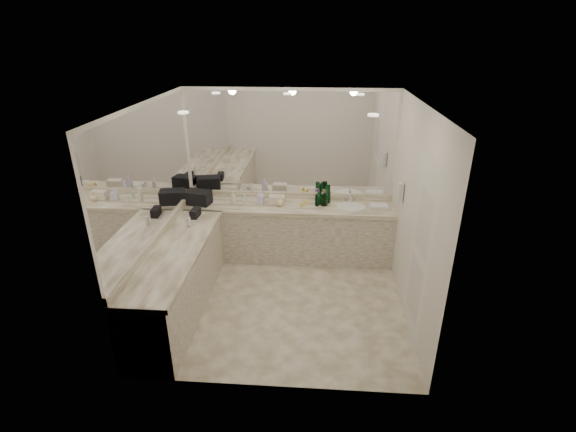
# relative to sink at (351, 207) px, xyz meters

# --- Properties ---
(floor) EXTENTS (3.20, 3.20, 0.00)m
(floor) POSITION_rel_sink_xyz_m (-0.95, -1.20, -0.90)
(floor) COLOR beige
(floor) RESTS_ON ground
(ceiling) EXTENTS (3.20, 3.20, 0.00)m
(ceiling) POSITION_rel_sink_xyz_m (-0.95, -1.20, 1.71)
(ceiling) COLOR white
(ceiling) RESTS_ON floor
(wall_back) EXTENTS (3.20, 0.02, 2.60)m
(wall_back) POSITION_rel_sink_xyz_m (-0.95, 0.30, 0.41)
(wall_back) COLOR silver
(wall_back) RESTS_ON floor
(wall_left) EXTENTS (0.02, 3.00, 2.60)m
(wall_left) POSITION_rel_sink_xyz_m (-2.55, -1.20, 0.41)
(wall_left) COLOR silver
(wall_left) RESTS_ON floor
(wall_right) EXTENTS (0.02, 3.00, 2.60)m
(wall_right) POSITION_rel_sink_xyz_m (0.65, -1.20, 0.41)
(wall_right) COLOR silver
(wall_right) RESTS_ON floor
(vanity_back_base) EXTENTS (3.20, 0.60, 0.84)m
(vanity_back_base) POSITION_rel_sink_xyz_m (-0.95, 0.00, -0.48)
(vanity_back_base) COLOR silver
(vanity_back_base) RESTS_ON floor
(vanity_back_top) EXTENTS (3.20, 0.64, 0.06)m
(vanity_back_top) POSITION_rel_sink_xyz_m (-0.95, -0.01, -0.03)
(vanity_back_top) COLOR #EDE5C8
(vanity_back_top) RESTS_ON vanity_back_base
(vanity_left_base) EXTENTS (0.60, 2.40, 0.84)m
(vanity_left_base) POSITION_rel_sink_xyz_m (-2.25, -1.50, -0.48)
(vanity_left_base) COLOR silver
(vanity_left_base) RESTS_ON floor
(vanity_left_top) EXTENTS (0.64, 2.42, 0.06)m
(vanity_left_top) POSITION_rel_sink_xyz_m (-2.24, -1.50, -0.03)
(vanity_left_top) COLOR #EDE5C8
(vanity_left_top) RESTS_ON vanity_left_base
(backsplash_back) EXTENTS (3.20, 0.04, 0.10)m
(backsplash_back) POSITION_rel_sink_xyz_m (-0.95, 0.28, 0.05)
(backsplash_back) COLOR #EDE5C8
(backsplash_back) RESTS_ON vanity_back_top
(backsplash_left) EXTENTS (0.04, 3.00, 0.10)m
(backsplash_left) POSITION_rel_sink_xyz_m (-2.53, -1.20, 0.05)
(backsplash_left) COLOR #EDE5C8
(backsplash_left) RESTS_ON vanity_left_top
(mirror_back) EXTENTS (3.12, 0.01, 1.55)m
(mirror_back) POSITION_rel_sink_xyz_m (-0.95, 0.29, 0.88)
(mirror_back) COLOR white
(mirror_back) RESTS_ON wall_back
(mirror_left) EXTENTS (0.01, 2.92, 1.55)m
(mirror_left) POSITION_rel_sink_xyz_m (-2.54, -1.20, 0.88)
(mirror_left) COLOR white
(mirror_left) RESTS_ON wall_left
(sink) EXTENTS (0.44, 0.44, 0.03)m
(sink) POSITION_rel_sink_xyz_m (0.00, 0.00, 0.00)
(sink) COLOR white
(sink) RESTS_ON vanity_back_top
(faucet) EXTENTS (0.24, 0.16, 0.14)m
(faucet) POSITION_rel_sink_xyz_m (0.00, 0.21, 0.07)
(faucet) COLOR silver
(faucet) RESTS_ON vanity_back_top
(wall_phone) EXTENTS (0.06, 0.10, 0.24)m
(wall_phone) POSITION_rel_sink_xyz_m (0.61, -0.50, 0.46)
(wall_phone) COLOR white
(wall_phone) RESTS_ON wall_right
(door) EXTENTS (0.02, 0.82, 2.10)m
(door) POSITION_rel_sink_xyz_m (0.64, -1.70, 0.16)
(door) COLOR white
(door) RESTS_ON wall_right
(black_toiletry_bag) EXTENTS (0.42, 0.31, 0.22)m
(black_toiletry_bag) POSITION_rel_sink_xyz_m (-2.34, -0.05, 0.11)
(black_toiletry_bag) COLOR black
(black_toiletry_bag) RESTS_ON vanity_back_top
(black_bag_spill) EXTENTS (0.12, 0.23, 0.12)m
(black_bag_spill) POSITION_rel_sink_xyz_m (-2.25, -0.53, 0.07)
(black_bag_spill) COLOR black
(black_bag_spill) RESTS_ON vanity_left_top
(cream_cosmetic_case) EXTENTS (0.23, 0.15, 0.13)m
(cream_cosmetic_case) POSITION_rel_sink_xyz_m (-1.13, 0.02, 0.07)
(cream_cosmetic_case) COLOR beige
(cream_cosmetic_case) RESTS_ON vanity_back_top
(hand_towel) EXTENTS (0.28, 0.20, 0.04)m
(hand_towel) POSITION_rel_sink_xyz_m (0.42, -0.00, 0.03)
(hand_towel) COLOR white
(hand_towel) RESTS_ON vanity_back_top
(lotion_left) EXTENTS (0.05, 0.05, 0.12)m
(lotion_left) POSITION_rel_sink_xyz_m (-2.25, -0.85, 0.07)
(lotion_left) COLOR white
(lotion_left) RESTS_ON vanity_left_top
(soap_bottle_a) EXTENTS (0.09, 0.09, 0.20)m
(soap_bottle_a) POSITION_rel_sink_xyz_m (-1.81, 0.00, 0.11)
(soap_bottle_a) COLOR white
(soap_bottle_a) RESTS_ON vanity_back_top
(soap_bottle_b) EXTENTS (0.11, 0.11, 0.21)m
(soap_bottle_b) POSITION_rel_sink_xyz_m (-1.38, 0.02, 0.11)
(soap_bottle_b) COLOR silver
(soap_bottle_b) RESTS_ON vanity_back_top
(soap_bottle_c) EXTENTS (0.15, 0.15, 0.15)m
(soap_bottle_c) POSITION_rel_sink_xyz_m (-1.08, -0.05, 0.08)
(soap_bottle_c) COLOR beige
(soap_bottle_c) RESTS_ON vanity_back_top
(green_bottle_0) EXTENTS (0.06, 0.06, 0.18)m
(green_bottle_0) POSITION_rel_sink_xyz_m (-0.52, 0.01, 0.10)
(green_bottle_0) COLOR #0A4419
(green_bottle_0) RESTS_ON vanity_back_top
(green_bottle_1) EXTENTS (0.07, 0.07, 0.19)m
(green_bottle_1) POSITION_rel_sink_xyz_m (-0.42, 0.01, 0.10)
(green_bottle_1) COLOR #0A4419
(green_bottle_1) RESTS_ON vanity_back_top
(green_bottle_2) EXTENTS (0.07, 0.07, 0.20)m
(green_bottle_2) POSITION_rel_sink_xyz_m (-0.39, 0.02, 0.11)
(green_bottle_2) COLOR #0A4419
(green_bottle_2) RESTS_ON vanity_back_top
(green_bottle_3) EXTENTS (0.07, 0.07, 0.18)m
(green_bottle_3) POSITION_rel_sink_xyz_m (-0.34, 0.15, 0.10)
(green_bottle_3) COLOR #0A4419
(green_bottle_3) RESTS_ON vanity_back_top
(green_bottle_4) EXTENTS (0.07, 0.07, 0.18)m
(green_bottle_4) POSITION_rel_sink_xyz_m (-0.48, 0.10, 0.10)
(green_bottle_4) COLOR #0A4419
(green_bottle_4) RESTS_ON vanity_back_top
(amenity_bottle_0) EXTENTS (0.05, 0.05, 0.11)m
(amenity_bottle_0) POSITION_rel_sink_xyz_m (-1.65, 0.10, 0.06)
(amenity_bottle_0) COLOR silver
(amenity_bottle_0) RESTS_ON vanity_back_top
(amenity_bottle_1) EXTENTS (0.06, 0.06, 0.08)m
(amenity_bottle_1) POSITION_rel_sink_xyz_m (-0.40, 0.08, 0.05)
(amenity_bottle_1) COLOR #E0B28C
(amenity_bottle_1) RESTS_ON vanity_back_top
(amenity_bottle_2) EXTENTS (0.05, 0.05, 0.07)m
(amenity_bottle_2) POSITION_rel_sink_xyz_m (-0.75, -0.05, 0.04)
(amenity_bottle_2) COLOR #F2D84C
(amenity_bottle_2) RESTS_ON vanity_back_top
(amenity_bottle_3) EXTENTS (0.04, 0.04, 0.07)m
(amenity_bottle_3) POSITION_rel_sink_xyz_m (-0.69, 0.03, 0.04)
(amenity_bottle_3) COLOR #F2D84C
(amenity_bottle_3) RESTS_ON vanity_back_top
(amenity_bottle_4) EXTENTS (0.05, 0.05, 0.10)m
(amenity_bottle_4) POSITION_rel_sink_xyz_m (-1.63, -0.08, 0.06)
(amenity_bottle_4) COLOR white
(amenity_bottle_4) RESTS_ON vanity_back_top
(amenity_bottle_5) EXTENTS (0.06, 0.06, 0.11)m
(amenity_bottle_5) POSITION_rel_sink_xyz_m (-0.51, 0.12, 0.06)
(amenity_bottle_5) COLOR #9966B2
(amenity_bottle_5) RESTS_ON vanity_back_top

